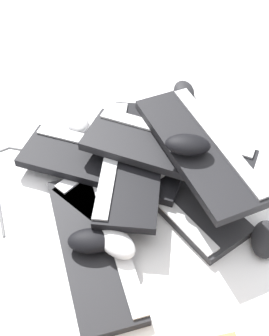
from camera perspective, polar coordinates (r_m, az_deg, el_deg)
ground_plane at (r=1.27m, az=3.26°, el=-1.61°), size 3.20×3.20×0.00m
keyboard_0 at (r=1.23m, az=4.79°, el=-2.73°), size 0.44×0.39×0.03m
keyboard_1 at (r=1.30m, az=-0.60°, el=0.85°), size 0.34×0.46×0.03m
keyboard_2 at (r=1.13m, az=-4.86°, el=-9.43°), size 0.36×0.45×0.03m
keyboard_3 at (r=1.26m, az=-4.03°, el=0.72°), size 0.45×0.18×0.03m
keyboard_4 at (r=1.22m, az=-0.30°, el=0.94°), size 0.22×0.46×0.03m
keyboard_5 at (r=1.21m, az=4.12°, el=2.31°), size 0.45×0.20×0.03m
keyboard_6 at (r=1.18m, az=7.90°, el=2.40°), size 0.39×0.44×0.03m
mouse_0 at (r=1.42m, az=-6.96°, el=5.77°), size 0.11×0.13×0.04m
mouse_1 at (r=1.53m, az=6.04°, el=9.22°), size 0.10×0.13×0.04m
mouse_2 at (r=1.22m, az=2.10°, el=-0.66°), size 0.12×0.12×0.04m
mouse_3 at (r=1.10m, az=-5.30°, el=-8.82°), size 0.12×0.09×0.04m
mouse_4 at (r=1.13m, az=6.52°, el=2.85°), size 0.12×0.08×0.04m
mouse_6 at (r=1.09m, az=-2.30°, el=-9.03°), size 0.13×0.11×0.04m
mouse_7 at (r=1.17m, az=15.63°, el=-8.34°), size 0.07×0.11×0.04m
cable_0 at (r=1.33m, az=-15.30°, el=-0.53°), size 0.17×0.36×0.01m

